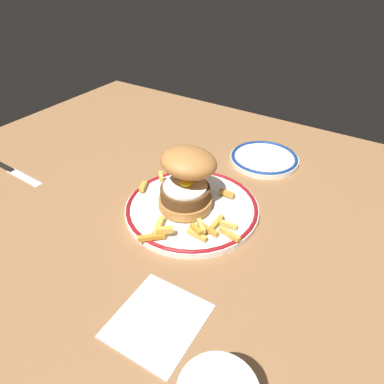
{
  "coord_description": "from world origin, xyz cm",
  "views": [
    {
      "loc": [
        31.26,
        -44.44,
        43.43
      ],
      "look_at": [
        1.94,
        0.9,
        4.6
      ],
      "focal_mm": 33.05,
      "sensor_mm": 36.0,
      "label": 1
    }
  ],
  "objects_px": {
    "knife": "(11,170)",
    "dinner_plate": "(192,208)",
    "napkin": "(158,320)",
    "side_plate": "(264,158)",
    "burger": "(187,178)"
  },
  "relations": [
    {
      "from": "knife",
      "to": "dinner_plate",
      "type": "bearing_deg",
      "value": 13.36
    },
    {
      "from": "knife",
      "to": "napkin",
      "type": "xyz_separation_m",
      "value": [
        0.52,
        -0.13,
        -0.0
      ]
    },
    {
      "from": "dinner_plate",
      "to": "knife",
      "type": "height_order",
      "value": "dinner_plate"
    },
    {
      "from": "side_plate",
      "to": "napkin",
      "type": "relative_size",
      "value": 1.28
    },
    {
      "from": "burger",
      "to": "side_plate",
      "type": "height_order",
      "value": "burger"
    },
    {
      "from": "dinner_plate",
      "to": "side_plate",
      "type": "height_order",
      "value": "same"
    },
    {
      "from": "side_plate",
      "to": "burger",
      "type": "bearing_deg",
      "value": -101.53
    },
    {
      "from": "burger",
      "to": "side_plate",
      "type": "distance_m",
      "value": 0.27
    },
    {
      "from": "burger",
      "to": "napkin",
      "type": "xyz_separation_m",
      "value": [
        0.1,
        -0.23,
        -0.07
      ]
    },
    {
      "from": "burger",
      "to": "knife",
      "type": "height_order",
      "value": "burger"
    },
    {
      "from": "burger",
      "to": "side_plate",
      "type": "xyz_separation_m",
      "value": [
        0.05,
        0.25,
        -0.07
      ]
    },
    {
      "from": "side_plate",
      "to": "napkin",
      "type": "distance_m",
      "value": 0.49
    },
    {
      "from": "dinner_plate",
      "to": "napkin",
      "type": "height_order",
      "value": "dinner_plate"
    },
    {
      "from": "burger",
      "to": "napkin",
      "type": "relative_size",
      "value": 1.16
    },
    {
      "from": "burger",
      "to": "knife",
      "type": "distance_m",
      "value": 0.44
    }
  ]
}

